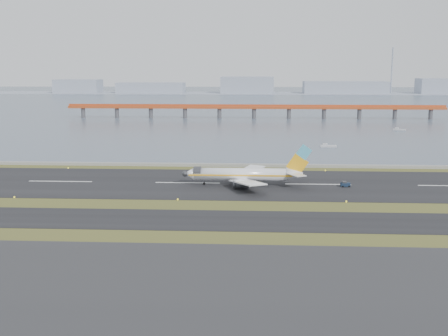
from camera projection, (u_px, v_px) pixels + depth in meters
The scene contains 12 objects.
ground at pixel (174, 207), 143.63m from camera, with size 1000.00×1000.00×0.00m, color #374418.
apron_strip at pixel (125, 292), 89.58m from camera, with size 1000.00×50.00×0.10m, color #2D2D30.
taxiway_strip at pixel (166, 219), 131.83m from camera, with size 1000.00×18.00×0.10m, color black.
runway_strip at pixel (188, 183), 173.09m from camera, with size 1000.00×45.00×0.10m, color black.
seawall at pixel (197, 165), 202.49m from camera, with size 1000.00×2.50×1.00m, color gray.
bay_water at pixel (236, 100), 595.56m from camera, with size 1400.00×800.00×1.30m, color #485467.
red_pier at pixel (254, 108), 386.87m from camera, with size 260.00×5.00×10.20m.
far_shoreline at pixel (250, 89), 750.94m from camera, with size 1400.00×80.00×60.50m.
airliner at pixel (245, 174), 168.74m from camera, with size 38.52×32.89×12.80m.
pushback_tug at pixel (345, 184), 167.31m from camera, with size 2.89×1.90×1.75m.
workboat_near at pixel (328, 146), 250.25m from camera, with size 7.10×2.53×1.70m.
workboat_far at pixel (399, 130), 315.11m from camera, with size 7.08×4.55×1.65m.
Camera 1 is at (20.53, -138.62, 35.49)m, focal length 45.00 mm.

